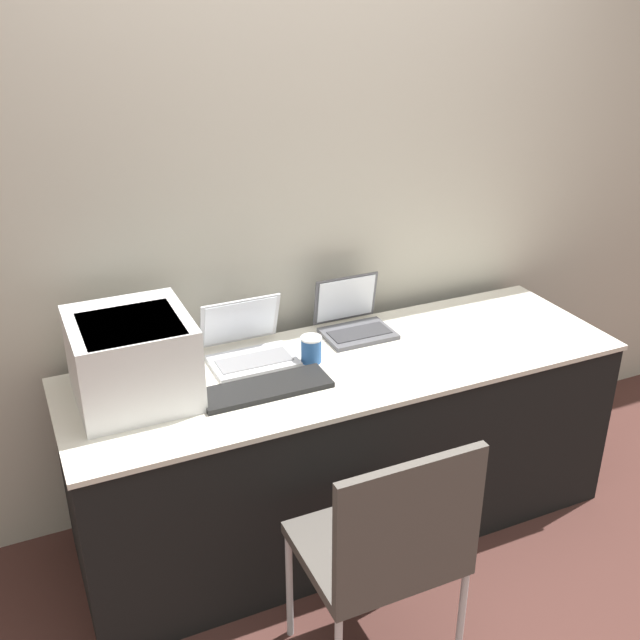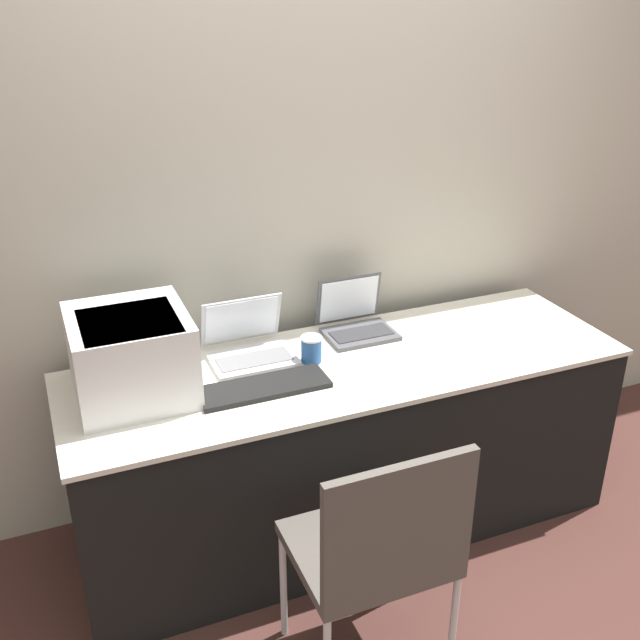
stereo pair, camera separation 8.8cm
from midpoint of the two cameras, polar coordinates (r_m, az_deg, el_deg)
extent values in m
plane|color=#472823|center=(3.07, 5.44, -18.59)|extent=(14.00, 14.00, 0.00)
cube|color=#B7B2A3|center=(3.04, -0.37, 9.50)|extent=(8.00, 0.05, 2.60)
cube|color=black|center=(3.07, 2.83, -9.64)|extent=(2.14, 0.67, 0.74)
cube|color=silver|center=(2.87, 2.99, -3.38)|extent=(2.16, 0.69, 0.02)
cube|color=silver|center=(2.65, -13.27, -2.64)|extent=(0.40, 0.41, 0.30)
cube|color=#51565B|center=(2.56, -13.38, -0.60)|extent=(0.32, 0.31, 0.05)
cube|color=#B7B7BC|center=(2.86, -4.22, -3.09)|extent=(0.32, 0.21, 0.02)
cube|color=slate|center=(2.84, -4.15, -3.00)|extent=(0.28, 0.12, 0.00)
cube|color=#B7B7BC|center=(2.93, -5.18, 0.02)|extent=(0.32, 0.08, 0.20)
cube|color=silver|center=(2.93, -5.14, 0.01)|extent=(0.29, 0.07, 0.18)
cube|color=#4C4C51|center=(3.06, 3.91, -1.10)|extent=(0.28, 0.20, 0.02)
cube|color=#2D2D30|center=(3.04, 4.00, -1.00)|extent=(0.25, 0.11, 0.00)
cube|color=#4C4C51|center=(3.11, 2.98, 1.63)|extent=(0.28, 0.04, 0.20)
cube|color=silver|center=(3.10, 3.05, 1.60)|extent=(0.25, 0.03, 0.18)
cube|color=black|center=(2.68, -3.37, -5.14)|extent=(0.47, 0.16, 0.02)
cylinder|color=#285699|center=(2.84, 0.23, -2.32)|extent=(0.08, 0.08, 0.10)
cylinder|color=white|center=(2.82, 0.23, -1.39)|extent=(0.08, 0.08, 0.01)
cube|color=#4C4742|center=(2.47, 4.68, -16.95)|extent=(0.47, 0.42, 0.04)
cube|color=#4C4742|center=(2.19, 7.26, -15.48)|extent=(0.47, 0.03, 0.43)
cylinder|color=silver|center=(2.70, -1.82, -19.49)|extent=(0.02, 0.02, 0.45)
cylinder|color=silver|center=(2.83, 6.78, -17.03)|extent=(0.02, 0.02, 0.45)
cylinder|color=silver|center=(2.61, 11.11, -22.09)|extent=(0.02, 0.02, 0.45)
camera|label=1|loc=(0.04, -89.09, 0.43)|focal=42.00mm
camera|label=2|loc=(0.04, 90.91, -0.43)|focal=42.00mm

